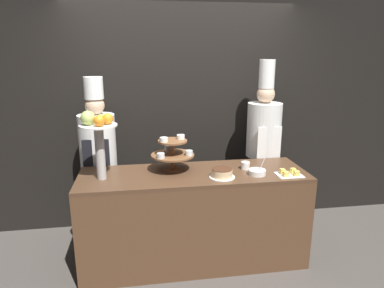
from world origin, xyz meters
name	(u,v)px	position (x,y,z in m)	size (l,w,h in m)	color
ground_plane	(199,280)	(0.00, 0.00, 0.00)	(14.00, 14.00, 0.00)	#47423D
wall_back	(181,105)	(0.00, 1.22, 1.40)	(10.00, 0.06, 2.80)	black
buffet_counter	(194,217)	(0.00, 0.33, 0.45)	(2.10, 0.66, 0.90)	brown
tiered_stand	(173,152)	(-0.18, 0.42, 1.08)	(0.40, 0.40, 0.34)	brown
fruit_pedestal	(98,133)	(-0.83, 0.30, 1.32)	(0.32, 0.32, 0.61)	#B2ADA8
cake_round	(222,173)	(0.23, 0.18, 0.94)	(0.23, 0.23, 0.08)	white
cup_white	(245,165)	(0.50, 0.36, 0.94)	(0.08, 0.08, 0.07)	white
cake_square_tray	(289,173)	(0.85, 0.14, 0.92)	(0.23, 0.18, 0.05)	white
serving_bowl_near	(257,172)	(0.56, 0.20, 0.93)	(0.16, 0.16, 0.15)	white
chef_left	(98,155)	(-0.91, 0.86, 0.96)	(0.37, 0.37, 1.75)	#38332D
chef_center_left	(263,143)	(0.86, 0.86, 1.02)	(0.37, 0.37, 1.91)	#38332D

